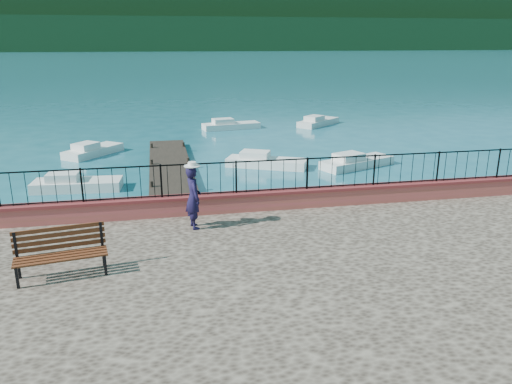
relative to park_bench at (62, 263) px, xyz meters
name	(u,v)px	position (x,y,z in m)	size (l,w,h in m)	color
ground	(274,306)	(4.74, -0.16, -1.52)	(2000.00, 2000.00, 0.00)	#19596B
parapet	(246,201)	(4.74, 3.54, -0.03)	(28.00, 0.46, 0.58)	#B8424A
railing	(246,177)	(4.74, 3.54, 0.74)	(27.00, 0.05, 0.95)	black
dock	(172,177)	(2.74, 11.84, -1.37)	(2.00, 16.00, 0.30)	#2D231C
far_forest	(156,34)	(4.74, 299.84, 7.48)	(900.00, 60.00, 18.00)	black
foothills	(154,15)	(4.74, 359.84, 20.48)	(900.00, 120.00, 44.00)	black
companion_hill	(347,45)	(224.74, 559.84, -1.52)	(448.00, 384.00, 180.00)	#142D23
park_bench	(62,263)	(0.00, 0.00, 0.00)	(2.01, 0.93, 1.07)	black
person	(193,197)	(3.08, 2.40, 0.56)	(0.64, 0.42, 1.75)	black
hat	(192,164)	(3.08, 2.40, 1.49)	(0.44, 0.44, 0.12)	white
boat_0	(77,181)	(-1.28, 11.05, -1.12)	(3.67, 1.30, 0.80)	silver
boat_1	(267,159)	(7.57, 13.39, -1.12)	(4.02, 1.30, 0.80)	white
boat_2	(357,159)	(12.07, 12.47, -1.12)	(4.00, 1.30, 0.80)	silver
boat_3	(93,148)	(-1.34, 17.95, -1.12)	(3.53, 1.30, 0.80)	silver
boat_4	(231,123)	(7.49, 24.86, -1.12)	(4.08, 1.30, 0.80)	silver
boat_5	(318,120)	(14.18, 25.18, -1.12)	(3.98, 1.30, 0.80)	silver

